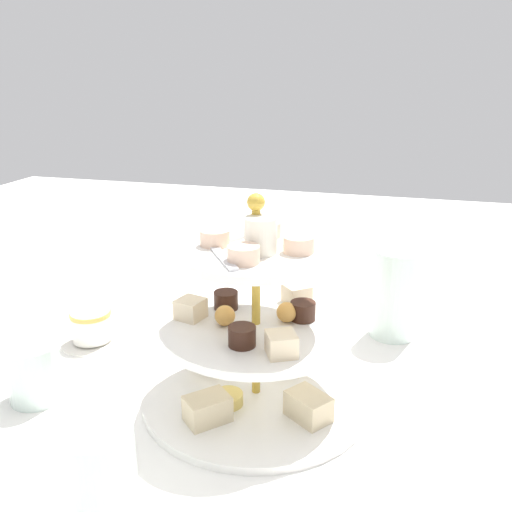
{
  "coord_description": "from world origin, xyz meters",
  "views": [
    {
      "loc": [
        0.57,
        0.16,
        0.38
      ],
      "look_at": [
        0.0,
        0.0,
        0.18
      ],
      "focal_mm": 38.92,
      "sensor_mm": 36.0,
      "label": 1
    }
  ],
  "objects_px": {
    "water_glass_tall_right": "(395,294)",
    "teacup_with_saucer": "(92,328)",
    "water_glass_mid_back": "(102,481)",
    "tiered_serving_stand": "(256,341)",
    "water_glass_short_left": "(34,372)",
    "butter_knife_right": "(216,298)"
  },
  "relations": [
    {
      "from": "water_glass_tall_right",
      "to": "teacup_with_saucer",
      "type": "bearing_deg",
      "value": -71.28
    },
    {
      "from": "water_glass_tall_right",
      "to": "water_glass_mid_back",
      "type": "relative_size",
      "value": 1.34
    },
    {
      "from": "tiered_serving_stand",
      "to": "water_glass_short_left",
      "type": "height_order",
      "value": "tiered_serving_stand"
    },
    {
      "from": "tiered_serving_stand",
      "to": "teacup_with_saucer",
      "type": "xyz_separation_m",
      "value": [
        -0.08,
        -0.27,
        -0.05
      ]
    },
    {
      "from": "teacup_with_saucer",
      "to": "butter_knife_right",
      "type": "xyz_separation_m",
      "value": [
        -0.2,
        0.12,
        -0.02
      ]
    },
    {
      "from": "water_glass_short_left",
      "to": "tiered_serving_stand",
      "type": "bearing_deg",
      "value": 105.05
    },
    {
      "from": "teacup_with_saucer",
      "to": "water_glass_mid_back",
      "type": "xyz_separation_m",
      "value": [
        0.31,
        0.2,
        0.03
      ]
    },
    {
      "from": "butter_knife_right",
      "to": "teacup_with_saucer",
      "type": "bearing_deg",
      "value": 33.16
    },
    {
      "from": "water_glass_tall_right",
      "to": "water_glass_mid_back",
      "type": "bearing_deg",
      "value": -26.58
    },
    {
      "from": "butter_knife_right",
      "to": "water_glass_mid_back",
      "type": "relative_size",
      "value": 1.68
    },
    {
      "from": "tiered_serving_stand",
      "to": "water_glass_mid_back",
      "type": "distance_m",
      "value": 0.24
    },
    {
      "from": "water_glass_tall_right",
      "to": "water_glass_short_left",
      "type": "xyz_separation_m",
      "value": [
        0.29,
        -0.41,
        -0.03
      ]
    },
    {
      "from": "teacup_with_saucer",
      "to": "water_glass_mid_back",
      "type": "bearing_deg",
      "value": 32.84
    },
    {
      "from": "water_glass_short_left",
      "to": "water_glass_mid_back",
      "type": "relative_size",
      "value": 0.72
    },
    {
      "from": "water_glass_tall_right",
      "to": "water_glass_short_left",
      "type": "relative_size",
      "value": 1.85
    },
    {
      "from": "water_glass_tall_right",
      "to": "water_glass_short_left",
      "type": "height_order",
      "value": "water_glass_tall_right"
    },
    {
      "from": "tiered_serving_stand",
      "to": "water_glass_tall_right",
      "type": "distance_m",
      "value": 0.27
    },
    {
      "from": "tiered_serving_stand",
      "to": "water_glass_tall_right",
      "type": "bearing_deg",
      "value": 145.35
    },
    {
      "from": "teacup_with_saucer",
      "to": "butter_knife_right",
      "type": "relative_size",
      "value": 0.53
    },
    {
      "from": "water_glass_tall_right",
      "to": "water_glass_short_left",
      "type": "bearing_deg",
      "value": -54.77
    },
    {
      "from": "teacup_with_saucer",
      "to": "butter_knife_right",
      "type": "bearing_deg",
      "value": 149.42
    },
    {
      "from": "water_glass_tall_right",
      "to": "butter_knife_right",
      "type": "bearing_deg",
      "value": -101.11
    }
  ]
}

